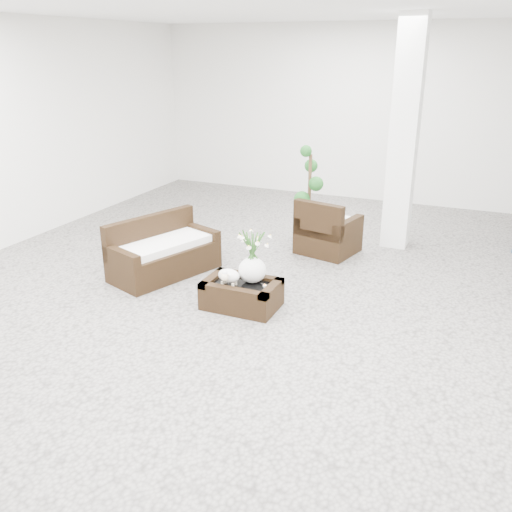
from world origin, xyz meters
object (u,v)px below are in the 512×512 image
at_px(topiary, 309,199).
at_px(armchair, 329,226).
at_px(coffee_table, 242,295).
at_px(loveseat, 164,247).

bearing_deg(topiary, armchair, -12.25).
height_order(coffee_table, armchair, armchair).
bearing_deg(armchair, loveseat, 57.35).
distance_m(coffee_table, armchair, 2.37).
distance_m(armchair, loveseat, 2.57).
bearing_deg(loveseat, topiary, -18.59).
xyz_separation_m(loveseat, topiary, (1.49, 1.87, 0.40)).
height_order(armchair, loveseat, armchair).
relative_size(armchair, topiary, 0.54).
relative_size(coffee_table, topiary, 0.56).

